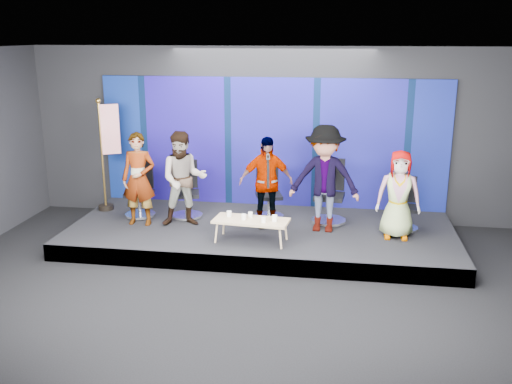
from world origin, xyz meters
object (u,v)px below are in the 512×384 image
at_px(mug_d, 264,220).
at_px(flag_stand, 108,152).
at_px(panelist_b, 184,179).
at_px(panelist_a, 139,179).
at_px(panelist_e, 398,195).
at_px(coffee_table, 251,221).
at_px(chair_c, 269,201).
at_px(mug_b, 244,217).
at_px(chair_e, 404,212).
at_px(mug_a, 229,214).
at_px(chair_a, 140,198).
at_px(panelist_d, 324,179).
at_px(chair_d, 329,202).
at_px(panelist_c, 266,182).
at_px(mug_e, 275,218).
at_px(chair_b, 187,199).
at_px(mug_c, 250,215).

distance_m(mug_d, flag_stand, 3.72).
xyz_separation_m(panelist_b, flag_stand, (-1.74, 0.72, 0.31)).
bearing_deg(panelist_a, panelist_e, -1.38).
distance_m(panelist_a, coffee_table, 2.32).
xyz_separation_m(panelist_b, chair_c, (1.47, 0.68, -0.54)).
height_order(coffee_table, mug_b, mug_b).
relative_size(chair_e, mug_a, 9.80).
relative_size(chair_a, panelist_a, 0.62).
bearing_deg(panelist_d, panelist_e, -2.07).
bearing_deg(chair_d, panelist_a, -163.85).
bearing_deg(panelist_b, mug_d, -41.33).
distance_m(panelist_c, mug_e, 0.99).
height_order(chair_a, flag_stand, flag_stand).
bearing_deg(coffee_table, chair_b, 141.28).
bearing_deg(chair_c, panelist_d, -45.35).
height_order(chair_b, chair_d, chair_d).
xyz_separation_m(panelist_a, coffee_table, (2.19, -0.60, -0.50)).
distance_m(chair_c, panelist_d, 1.37).
distance_m(mug_b, mug_e, 0.53).
bearing_deg(chair_a, panelist_b, -23.43).
distance_m(chair_c, flag_stand, 3.32).
bearing_deg(chair_d, chair_e, -3.16).
distance_m(chair_d, mug_d, 1.73).
height_order(chair_e, panelist_e, panelist_e).
height_order(panelist_b, chair_e, panelist_b).
height_order(panelist_d, mug_b, panelist_d).
xyz_separation_m(panelist_e, flag_stand, (-5.55, 0.79, 0.41)).
bearing_deg(panelist_b, panelist_a, 169.49).
relative_size(chair_a, chair_b, 0.98).
height_order(panelist_c, chair_d, panelist_c).
bearing_deg(panelist_b, coffee_table, -41.37).
relative_size(chair_d, mug_b, 12.21).
height_order(panelist_e, coffee_table, panelist_e).
distance_m(chair_b, chair_e, 4.09).
bearing_deg(coffee_table, mug_e, -3.48).
xyz_separation_m(panelist_b, mug_d, (1.58, -0.78, -0.44)).
height_order(panelist_e, mug_b, panelist_e).
bearing_deg(panelist_e, panelist_a, -177.59).
height_order(coffee_table, mug_d, mug_d).
height_order(chair_c, mug_b, chair_c).
bearing_deg(panelist_a, chair_a, 108.43).
height_order(coffee_table, mug_a, mug_a).
bearing_deg(flag_stand, mug_a, -53.96).
distance_m(chair_a, mug_e, 2.97).
bearing_deg(mug_e, panelist_c, 107.23).
bearing_deg(panelist_b, mug_c, -37.60).
bearing_deg(chair_c, panelist_b, -172.14).
xyz_separation_m(panelist_e, mug_e, (-2.06, -0.62, -0.33)).
bearing_deg(flag_stand, coffee_table, -52.71).
bearing_deg(mug_a, chair_a, 153.66).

